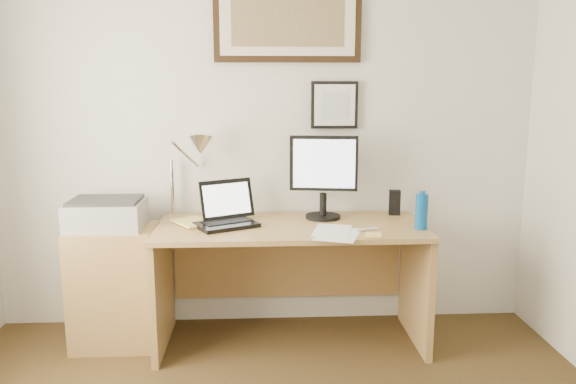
{
  "coord_description": "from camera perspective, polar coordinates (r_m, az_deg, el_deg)",
  "views": [
    {
      "loc": [
        -0.03,
        -1.63,
        1.57
      ],
      "look_at": [
        0.12,
        1.43,
        0.99
      ],
      "focal_mm": 35.0,
      "sensor_mm": 36.0,
      "label": 1
    }
  ],
  "objects": [
    {
      "name": "wall_back",
      "position": [
        3.65,
        -2.42,
        5.68
      ],
      "size": [
        3.5,
        0.02,
        2.5
      ],
      "primitive_type": "cube",
      "color": "silver",
      "rests_on": "ground"
    },
    {
      "name": "side_cabinet",
      "position": [
        3.63,
        -17.11,
        -9.13
      ],
      "size": [
        0.5,
        0.4,
        0.73
      ],
      "primitive_type": "cube",
      "color": "#9C7541",
      "rests_on": "floor"
    },
    {
      "name": "water_bottle",
      "position": [
        3.34,
        13.41,
        -1.96
      ],
      "size": [
        0.07,
        0.07,
        0.21
      ],
      "primitive_type": "cylinder",
      "color": "#0B4B94",
      "rests_on": "desk"
    },
    {
      "name": "bottle_cap",
      "position": [
        3.32,
        13.5,
        -0.07
      ],
      "size": [
        0.04,
        0.04,
        0.02
      ],
      "primitive_type": "cylinder",
      "color": "#0B4B94",
      "rests_on": "water_bottle"
    },
    {
      "name": "speaker",
      "position": [
        3.69,
        10.78,
        -1.05
      ],
      "size": [
        0.08,
        0.07,
        0.16
      ],
      "primitive_type": "cube",
      "rotation": [
        0.0,
        0.0,
        -0.16
      ],
      "color": "black",
      "rests_on": "desk"
    },
    {
      "name": "paper_sheet_a",
      "position": [
        3.16,
        5.11,
        -4.32
      ],
      "size": [
        0.32,
        0.37,
        0.0
      ],
      "primitive_type": "cube",
      "rotation": [
        0.0,
        0.0,
        -0.34
      ],
      "color": "white",
      "rests_on": "desk"
    },
    {
      "name": "paper_sheet_b",
      "position": [
        3.24,
        4.51,
        -3.92
      ],
      "size": [
        0.27,
        0.33,
        0.0
      ],
      "primitive_type": "cube",
      "rotation": [
        0.0,
        0.0,
        -0.26
      ],
      "color": "white",
      "rests_on": "desk"
    },
    {
      "name": "sticky_pad",
      "position": [
        3.15,
        8.69,
        -4.34
      ],
      "size": [
        0.1,
        0.1,
        0.01
      ],
      "primitive_type": "cube",
      "rotation": [
        0.0,
        0.0,
        -0.12
      ],
      "color": "#EAD46F",
      "rests_on": "desk"
    },
    {
      "name": "marker_pen",
      "position": [
        3.27,
        8.01,
        -3.78
      ],
      "size": [
        0.14,
        0.06,
        0.02
      ],
      "primitive_type": "cylinder",
      "rotation": [
        0.0,
        1.57,
        0.35
      ],
      "color": "white",
      "rests_on": "desk"
    },
    {
      "name": "book",
      "position": [
        3.39,
        -10.98,
        -3.29
      ],
      "size": [
        0.29,
        0.31,
        0.02
      ],
      "primitive_type": "imported",
      "rotation": [
        0.0,
        0.0,
        0.6
      ],
      "color": "#E7D46D",
      "rests_on": "desk"
    },
    {
      "name": "desk",
      "position": [
        3.51,
        0.18,
        -6.75
      ],
      "size": [
        1.6,
        0.7,
        0.75
      ],
      "color": "#9C7541",
      "rests_on": "floor"
    },
    {
      "name": "laptop",
      "position": [
        3.38,
        -6.26,
        -2.37
      ],
      "size": [
        0.41,
        0.43,
        0.26
      ],
      "color": "black",
      "rests_on": "desk"
    },
    {
      "name": "lcd_monitor",
      "position": [
        3.48,
        3.64,
        1.95
      ],
      "size": [
        0.42,
        0.22,
        0.52
      ],
      "color": "black",
      "rests_on": "desk"
    },
    {
      "name": "printer",
      "position": [
        3.53,
        -17.97,
        -2.1
      ],
      "size": [
        0.44,
        0.34,
        0.18
      ],
      "color": "#A3A2A5",
      "rests_on": "side_cabinet"
    },
    {
      "name": "desk_lamp",
      "position": [
        3.48,
        -9.14,
        4.29
      ],
      "size": [
        0.29,
        0.27,
        0.53
      ],
      "color": "silver",
      "rests_on": "desk"
    },
    {
      "name": "picture_large",
      "position": [
        3.63,
        -0.04,
        16.73
      ],
      "size": [
        0.92,
        0.04,
        0.47
      ],
      "color": "black",
      "rests_on": "wall_back"
    },
    {
      "name": "picture_small",
      "position": [
        3.64,
        4.74,
        8.8
      ],
      "size": [
        0.3,
        0.03,
        0.3
      ],
      "color": "black",
      "rests_on": "wall_back"
    }
  ]
}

